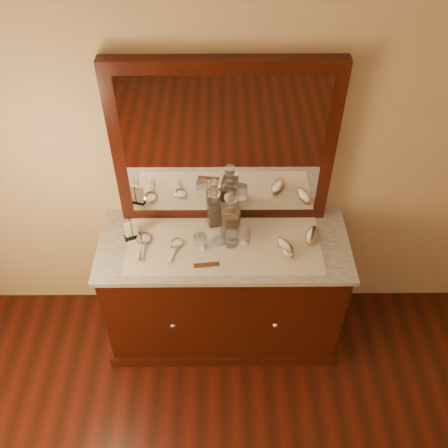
{
  "coord_description": "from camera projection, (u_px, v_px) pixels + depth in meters",
  "views": [
    {
      "loc": [
        -0.01,
        -0.02,
        2.92
      ],
      "look_at": [
        0.0,
        1.85,
        1.1
      ],
      "focal_mm": 40.16,
      "sensor_mm": 36.0,
      "label": 1
    }
  ],
  "objects": [
    {
      "name": "brush_far",
      "position": [
        312.0,
        236.0,
        2.87
      ],
      "size": [
        0.11,
        0.16,
        0.04
      ],
      "color": "#917C58",
      "rests_on": "lace_runner"
    },
    {
      "name": "knob_right",
      "position": [
        275.0,
        325.0,
        2.93
      ],
      "size": [
        0.04,
        0.04,
        0.04
      ],
      "primitive_type": "sphere",
      "color": "silver",
      "rests_on": "dresser_cabinet"
    },
    {
      "name": "hand_mirror_outer",
      "position": [
        143.0,
        242.0,
        2.85
      ],
      "size": [
        0.09,
        0.23,
        0.02
      ],
      "color": "silver",
      "rests_on": "lace_runner"
    },
    {
      "name": "comb",
      "position": [
        206.0,
        265.0,
        2.73
      ],
      "size": [
        0.14,
        0.04,
        0.01
      ],
      "primitive_type": "cube",
      "rotation": [
        0.0,
        0.0,
        0.11
      ],
      "color": "brown",
      "rests_on": "lace_runner"
    },
    {
      "name": "tumblers",
      "position": [
        225.0,
        239.0,
        2.82
      ],
      "size": [
        0.32,
        0.12,
        0.09
      ],
      "color": "white",
      "rests_on": "lace_runner"
    },
    {
      "name": "decanter_right",
      "position": [
        231.0,
        217.0,
        2.84
      ],
      "size": [
        0.11,
        0.11,
        0.3
      ],
      "color": "#8B4314",
      "rests_on": "lace_runner"
    },
    {
      "name": "decanter_left",
      "position": [
        214.0,
        210.0,
        2.9
      ],
      "size": [
        0.1,
        0.1,
        0.27
      ],
      "color": "#8B4314",
      "rests_on": "lace_runner"
    },
    {
      "name": "dresser_plinth",
      "position": [
        224.0,
        325.0,
        3.42
      ],
      "size": [
        1.46,
        0.59,
        0.08
      ],
      "primitive_type": "cube",
      "color": "black",
      "rests_on": "floor"
    },
    {
      "name": "brush_near",
      "position": [
        286.0,
        248.0,
        2.8
      ],
      "size": [
        0.13,
        0.17,
        0.04
      ],
      "color": "#917C58",
      "rests_on": "lace_runner"
    },
    {
      "name": "napkin_rack",
      "position": [
        131.0,
        230.0,
        2.85
      ],
      "size": [
        0.11,
        0.08,
        0.14
      ],
      "color": "black",
      "rests_on": "marble_top"
    },
    {
      "name": "lace_runner",
      "position": [
        224.0,
        245.0,
        2.84
      ],
      "size": [
        1.1,
        0.45,
        0.0
      ],
      "primitive_type": "cube",
      "color": "silver",
      "rests_on": "marble_top"
    },
    {
      "name": "dresser_cabinet",
      "position": [
        224.0,
        291.0,
        3.17
      ],
      "size": [
        1.4,
        0.55,
        0.82
      ],
      "primitive_type": "cube",
      "color": "black",
      "rests_on": "floor"
    },
    {
      "name": "knob_left",
      "position": [
        173.0,
        326.0,
        2.93
      ],
      "size": [
        0.04,
        0.04,
        0.04
      ],
      "primitive_type": "sphere",
      "color": "silver",
      "rests_on": "dresser_cabinet"
    },
    {
      "name": "mirror_glass",
      "position": [
        224.0,
        150.0,
        2.66
      ],
      "size": [
        1.06,
        0.01,
        0.86
      ],
      "primitive_type": "cube",
      "color": "white",
      "rests_on": "marble_top"
    },
    {
      "name": "mirror_frame",
      "position": [
        224.0,
        146.0,
        2.69
      ],
      "size": [
        1.2,
        0.08,
        1.0
      ],
      "primitive_type": "cube",
      "color": "black",
      "rests_on": "marble_top"
    },
    {
      "name": "marble_top",
      "position": [
        224.0,
        245.0,
        2.87
      ],
      "size": [
        1.44,
        0.59,
        0.03
      ],
      "primitive_type": "cube",
      "color": "silver",
      "rests_on": "dresser_cabinet"
    },
    {
      "name": "pin_dish",
      "position": [
        219.0,
        241.0,
        2.86
      ],
      "size": [
        0.09,
        0.09,
        0.01
      ],
      "primitive_type": "cylinder",
      "rotation": [
        0.0,
        0.0,
        0.17
      ],
      "color": "white",
      "rests_on": "lace_runner"
    },
    {
      "name": "hand_mirror_inner",
      "position": [
        176.0,
        246.0,
        2.83
      ],
      "size": [
        0.09,
        0.2,
        0.02
      ],
      "color": "silver",
      "rests_on": "lace_runner"
    }
  ]
}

